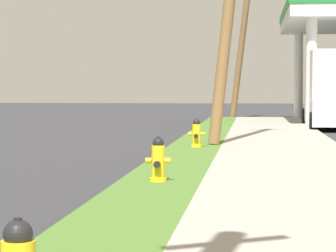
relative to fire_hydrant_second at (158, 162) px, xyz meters
name	(u,v)px	position (x,y,z in m)	size (l,w,h in m)	color
fire_hydrant_second	(158,162)	(0.00, 0.00, 0.00)	(0.42, 0.38, 0.74)	yellow
fire_hydrant_third	(196,135)	(0.09, 7.41, 0.00)	(0.42, 0.37, 0.74)	yellow
utility_pole_background	(243,35)	(1.01, 27.86, 3.97)	(1.86, 1.15, 8.43)	brown
truck_white_at_forecourt	(333,92)	(4.76, 19.08, 1.04)	(2.19, 6.42, 3.11)	white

